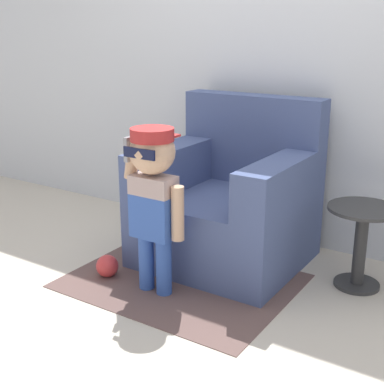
{
  "coord_description": "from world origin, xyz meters",
  "views": [
    {
      "loc": [
        1.45,
        -2.65,
        1.41
      ],
      "look_at": [
        -0.12,
        -0.23,
        0.51
      ],
      "focal_mm": 50.0,
      "sensor_mm": 36.0,
      "label": 1
    }
  ],
  "objects": [
    {
      "name": "toy_ball",
      "position": [
        -0.52,
        -0.52,
        0.07
      ],
      "size": [
        0.13,
        0.13,
        0.13
      ],
      "color": "#D13838",
      "rests_on": "ground_plane"
    },
    {
      "name": "person_child",
      "position": [
        -0.18,
        -0.52,
        0.61
      ],
      "size": [
        0.37,
        0.28,
        0.92
      ],
      "color": "#3356AD",
      "rests_on": "ground_plane"
    },
    {
      "name": "wall_back",
      "position": [
        0.0,
        0.6,
        1.3
      ],
      "size": [
        10.0,
        0.05,
        2.6
      ],
      "color": "silver",
      "rests_on": "ground_plane"
    },
    {
      "name": "armchair",
      "position": [
        -0.06,
        0.1,
        0.35
      ],
      "size": [
        0.93,
        0.87,
        1.0
      ],
      "color": "#475684",
      "rests_on": "ground_plane"
    },
    {
      "name": "rug",
      "position": [
        -0.12,
        -0.34,
        0.0
      ],
      "size": [
        1.24,
        0.97,
        0.01
      ],
      "color": "brown",
      "rests_on": "ground_plane"
    },
    {
      "name": "ground_plane",
      "position": [
        0.0,
        0.0,
        0.0
      ],
      "size": [
        10.0,
        10.0,
        0.0
      ],
      "primitive_type": "plane",
      "color": "beige"
    },
    {
      "name": "side_table",
      "position": [
        0.74,
        0.15,
        0.28
      ],
      "size": [
        0.39,
        0.39,
        0.47
      ],
      "color": "#333333",
      "rests_on": "ground_plane"
    }
  ]
}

